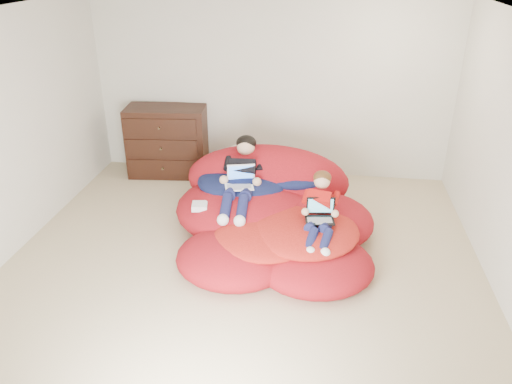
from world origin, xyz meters
The scene contains 9 objects.
room_shell centered at (0.00, 0.00, 0.22)m, with size 5.10×5.10×2.77m.
dresser centered at (-1.46, 2.20, 0.50)m, with size 1.16×0.67×1.00m.
beanbag_pile centered at (0.22, 0.69, 0.27)m, with size 2.33×2.38×0.93m.
cream_pillow centered at (-0.24, 1.52, 0.62)m, with size 0.47×0.30×0.30m, color beige.
older_boy centered at (-0.14, 0.87, 0.65)m, with size 0.33×1.21×0.65m.
younger_boy centered at (0.78, 0.28, 0.59)m, with size 0.32×0.90×0.58m.
laptop_white centered at (-0.14, 0.75, 0.63)m, with size 0.36×0.36×0.23m.
laptop_black centered at (0.78, 0.22, 0.55)m, with size 0.32×0.28×0.22m.
power_adapter centered at (-0.55, 0.44, 0.42)m, with size 0.17×0.17×0.06m, color white.
Camera 1 is at (0.76, -4.34, 3.00)m, focal length 35.00 mm.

